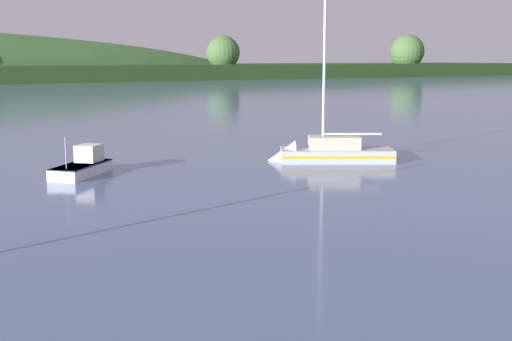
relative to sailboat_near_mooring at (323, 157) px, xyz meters
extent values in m
sphere|color=#476B38|center=(96.44, 177.36, 9.45)|extent=(12.56, 12.56, 12.56)
sphere|color=#476B38|center=(186.89, 170.15, 10.27)|extent=(14.91, 14.91, 14.91)
cube|color=#ADB2BC|center=(0.86, -0.56, -0.22)|extent=(8.69, 7.15, 1.78)
cone|color=#ADB2BC|center=(-2.63, 1.70, -0.22)|extent=(3.38, 3.66, 3.01)
cube|color=gold|center=(0.86, -0.56, 0.23)|extent=(8.71, 7.18, 0.20)
cube|color=#BCB299|center=(0.69, -0.44, 1.14)|extent=(4.30, 3.82, 0.94)
cylinder|color=silver|center=(-0.01, 0.01, 6.88)|extent=(0.22, 0.22, 12.41)
cylinder|color=silver|center=(1.82, -1.18, 1.76)|extent=(3.76, 2.52, 0.18)
cube|color=white|center=(-17.15, 4.19, -0.09)|extent=(5.14, 4.95, 1.10)
cone|color=white|center=(-15.24, 5.95, -0.09)|extent=(1.79, 1.84, 1.76)
cube|color=navy|center=(-17.15, 4.19, 0.42)|extent=(5.17, 4.98, 0.08)
cube|color=silver|center=(-16.30, 4.97, 1.03)|extent=(2.14, 2.13, 1.15)
cube|color=#192833|center=(-15.75, 5.48, 1.20)|extent=(0.89, 0.96, 0.64)
cylinder|color=#B2B2B7|center=(-18.51, 2.95, 1.47)|extent=(0.06, 0.06, 2.02)
camera|label=1|loc=(-30.94, -37.65, 7.36)|focal=45.78mm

